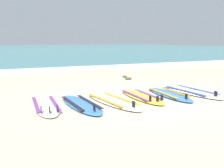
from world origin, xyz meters
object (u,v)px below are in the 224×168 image
Objects in this scene: surfboard_0 at (45,105)px; surfboard_3 at (141,96)px; surfboard_1 at (81,104)px; surfboard_5 at (191,92)px; surfboard_2 at (113,101)px; surfboard_4 at (169,94)px.

surfboard_0 and surfboard_3 have the same top height.
surfboard_1 is 2.89m from surfboard_5.
surfboard_2 and surfboard_3 have the same top height.
surfboard_0 is 3.53m from surfboard_5.
surfboard_0 is 2.85m from surfboard_4.
surfboard_2 is 1.07× the size of surfboard_3.
surfboard_4 is (2.85, -0.12, -0.00)m from surfboard_0.
surfboard_4 is (0.72, -0.05, -0.00)m from surfboard_3.
surfboard_5 is (3.53, -0.09, -0.00)m from surfboard_0.
surfboard_1 is 1.01× the size of surfboard_4.
surfboard_0 is 1.35m from surfboard_2.
surfboard_2 is 1.06× the size of surfboard_4.
surfboard_4 is (1.51, 0.10, 0.00)m from surfboard_2.
surfboard_1 is at bearing -17.82° from surfboard_0.
surfboard_0 is 2.13m from surfboard_3.
surfboard_3 is at bearing 11.09° from surfboard_2.
surfboard_4 is at bearing -2.32° from surfboard_0.
surfboard_5 is (0.68, 0.03, -0.00)m from surfboard_4.
surfboard_0 is at bearing 178.57° from surfboard_5.
surfboard_2 is 1.52m from surfboard_4.
surfboard_3 is 1.40m from surfboard_5.
surfboard_4 is at bearing 2.39° from surfboard_1.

